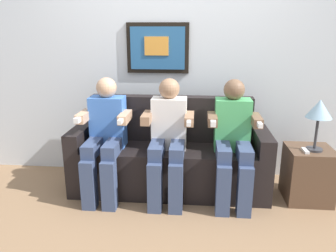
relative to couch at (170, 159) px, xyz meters
name	(u,v)px	position (x,y,z in m)	size (l,w,h in m)	color
ground_plane	(167,204)	(0.00, -0.33, -0.31)	(5.56, 5.56, 0.00)	#8C6B4C
back_wall_assembly	(173,53)	(0.00, 0.44, 0.99)	(4.28, 0.10, 2.60)	silver
couch	(170,159)	(0.00, 0.00, 0.00)	(1.88, 0.58, 0.90)	black
person_on_left	(105,134)	(-0.58, -0.17, 0.29)	(0.46, 0.56, 1.11)	#3F72CC
person_in_middle	(168,136)	(0.00, -0.17, 0.29)	(0.46, 0.56, 1.11)	white
person_on_right	(233,137)	(0.58, -0.17, 0.29)	(0.46, 0.56, 1.11)	#4CB266
side_table_right	(308,174)	(1.29, -0.11, -0.06)	(0.40, 0.40, 0.50)	brown
table_lamp	(319,111)	(1.30, -0.15, 0.55)	(0.22, 0.22, 0.46)	#333338
spare_remote_on_table	(305,151)	(1.21, -0.19, 0.20)	(0.04, 0.13, 0.02)	white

